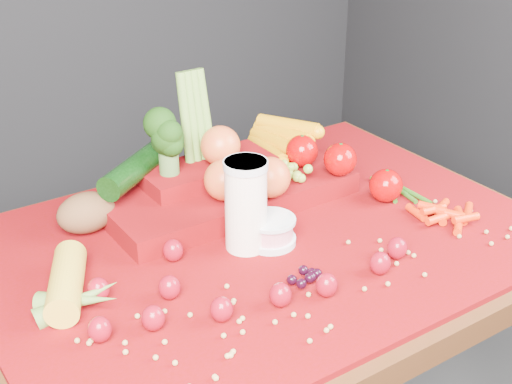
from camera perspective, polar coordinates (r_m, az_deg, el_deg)
table at (r=1.43m, az=0.45°, el=-7.31°), size 1.10×0.80×0.75m
red_cloth at (r=1.37m, az=0.47°, el=-3.82°), size 1.05×0.75×0.01m
milk_glass at (r=1.29m, az=-0.82°, el=-0.81°), size 0.08×0.08×0.18m
yogurt_bowl at (r=1.33m, az=1.16°, el=-3.05°), size 0.10×0.10×0.05m
strawberry_scatter at (r=1.19m, az=-1.81°, el=-7.41°), size 0.58×0.28×0.05m
dark_grape_cluster at (r=1.23m, az=3.87°, el=-6.78°), size 0.06×0.05×0.03m
soybean_scatter at (r=1.23m, az=5.77°, el=-7.33°), size 0.84×0.24×0.01m
corn_ear at (r=1.20m, az=-14.35°, el=-8.00°), size 0.24×0.26×0.06m
potato at (r=1.41m, az=-13.42°, el=-1.62°), size 0.12×0.08×0.08m
baby_carrot_pile at (r=1.47m, az=14.88°, el=-1.55°), size 0.17×0.17×0.03m
green_bean_pile at (r=1.56m, az=11.36°, el=0.12°), size 0.14×0.12×0.01m
produce_mound at (r=1.47m, az=-1.77°, el=1.38°), size 0.58×0.38×0.27m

